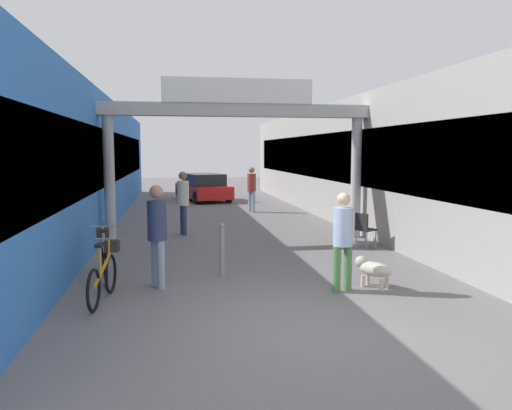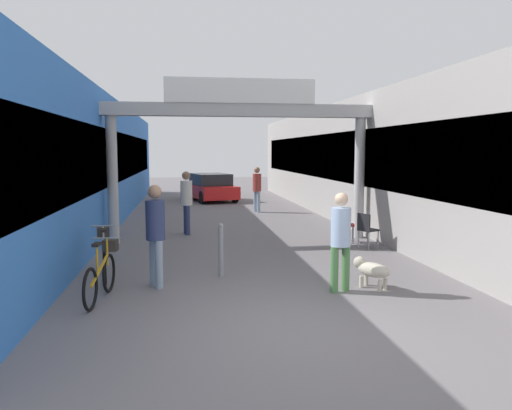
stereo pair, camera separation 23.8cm
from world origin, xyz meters
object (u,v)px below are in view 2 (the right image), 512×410
(bicycle_silver_second, at_px, (104,255))
(cafe_chair_black_nearer, at_px, (366,227))
(pedestrian_with_dog, at_px, (341,235))
(parked_car_red, at_px, (210,187))
(bollard_post_metal, at_px, (221,249))
(pedestrian_carrying_crate, at_px, (186,198))
(cafe_chair_red_farther, at_px, (344,222))
(bicycle_orange_nearest, at_px, (102,273))
(pedestrian_elderly_walking, at_px, (257,186))
(pedestrian_companion, at_px, (155,228))
(dog_on_leash, at_px, (371,269))

(bicycle_silver_second, relative_size, cafe_chair_black_nearer, 1.88)
(pedestrian_with_dog, distance_m, cafe_chair_black_nearer, 4.05)
(parked_car_red, bearing_deg, bollard_post_metal, -92.03)
(pedestrian_carrying_crate, height_order, cafe_chair_red_farther, pedestrian_carrying_crate)
(bicycle_orange_nearest, relative_size, cafe_chair_black_nearer, 1.89)
(parked_car_red, bearing_deg, pedestrian_carrying_crate, -96.72)
(pedestrian_elderly_walking, bearing_deg, pedestrian_carrying_crate, -119.39)
(bicycle_orange_nearest, bearing_deg, pedestrian_with_dog, -2.09)
(bicycle_orange_nearest, xyz_separation_m, cafe_chair_red_farther, (5.55, 4.41, 0.10))
(pedestrian_companion, distance_m, pedestrian_elderly_walking, 11.14)
(bicycle_orange_nearest, xyz_separation_m, bollard_post_metal, (2.05, 1.23, 0.09))
(pedestrian_with_dog, distance_m, bollard_post_metal, 2.44)
(pedestrian_elderly_walking, bearing_deg, parked_car_red, 107.85)
(pedestrian_elderly_walking, relative_size, bicycle_silver_second, 1.08)
(bollard_post_metal, bearing_deg, cafe_chair_red_farther, 42.14)
(cafe_chair_black_nearer, bearing_deg, bicycle_silver_second, -161.83)
(pedestrian_elderly_walking, bearing_deg, bollard_post_metal, -102.13)
(pedestrian_with_dog, height_order, pedestrian_carrying_crate, pedestrian_carrying_crate)
(pedestrian_elderly_walking, height_order, bicycle_orange_nearest, pedestrian_elderly_walking)
(pedestrian_elderly_walking, height_order, cafe_chair_black_nearer, pedestrian_elderly_walking)
(pedestrian_with_dog, bearing_deg, pedestrian_companion, 166.37)
(pedestrian_carrying_crate, relative_size, parked_car_red, 0.43)
(pedestrian_with_dog, distance_m, parked_car_red, 16.47)
(bicycle_silver_second, distance_m, cafe_chair_black_nearer, 6.34)
(parked_car_red, bearing_deg, bicycle_silver_second, -100.63)
(bicycle_orange_nearest, xyz_separation_m, cafe_chair_black_nearer, (5.83, 3.45, 0.10))
(pedestrian_companion, height_order, pedestrian_carrying_crate, pedestrian_carrying_crate)
(bollard_post_metal, distance_m, cafe_chair_black_nearer, 4.38)
(bicycle_orange_nearest, height_order, bicycle_silver_second, same)
(pedestrian_companion, relative_size, pedestrian_carrying_crate, 1.00)
(pedestrian_carrying_crate, height_order, cafe_chair_black_nearer, pedestrian_carrying_crate)
(pedestrian_carrying_crate, relative_size, bicycle_silver_second, 1.10)
(pedestrian_elderly_walking, distance_m, cafe_chair_black_nearer, 7.98)
(pedestrian_carrying_crate, xyz_separation_m, bollard_post_metal, (0.64, -5.05, -0.54))
(dog_on_leash, xyz_separation_m, cafe_chair_black_nearer, (1.21, 3.44, 0.20))
(pedestrian_carrying_crate, bearing_deg, bollard_post_metal, -82.76)
(pedestrian_with_dog, distance_m, bicycle_silver_second, 4.54)
(pedestrian_elderly_walking, xyz_separation_m, dog_on_leash, (0.42, -11.23, -0.71))
(bicycle_silver_second, bearing_deg, parked_car_red, 79.37)
(bollard_post_metal, height_order, cafe_chair_black_nearer, bollard_post_metal)
(bicycle_orange_nearest, distance_m, bicycle_silver_second, 1.48)
(bicycle_orange_nearest, distance_m, bollard_post_metal, 2.39)
(bicycle_orange_nearest, bearing_deg, pedestrian_carrying_crate, 77.36)
(pedestrian_with_dog, relative_size, parked_car_red, 0.40)
(pedestrian_companion, bearing_deg, cafe_chair_black_nearer, 29.54)
(bollard_post_metal, xyz_separation_m, cafe_chair_red_farther, (3.51, 3.17, 0.01))
(pedestrian_carrying_crate, xyz_separation_m, cafe_chair_red_farther, (4.15, -1.88, -0.53))
(pedestrian_carrying_crate, xyz_separation_m, pedestrian_elderly_walking, (2.79, 4.96, -0.03))
(pedestrian_with_dog, relative_size, pedestrian_companion, 0.94)
(pedestrian_with_dog, bearing_deg, pedestrian_carrying_crate, 112.06)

